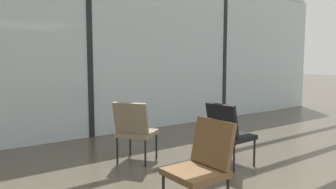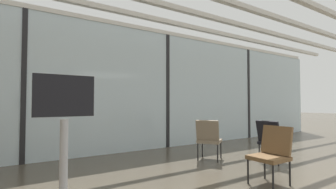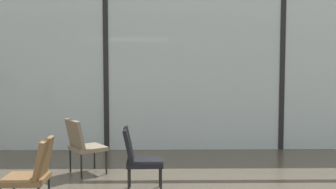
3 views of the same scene
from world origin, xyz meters
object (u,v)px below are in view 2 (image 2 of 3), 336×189
parked_airplane (100,80)px  lounge_chair_2 (272,139)px  lounge_chair_0 (272,151)px  info_sign (63,175)px  lounge_chair_1 (209,137)px

parked_airplane → lounge_chair_2: size_ratio=12.75×
parked_airplane → lounge_chair_0: bearing=-88.5°
lounge_chair_0 → info_sign: (-3.03, -0.27, 0.18)m
parked_airplane → info_sign: size_ratio=7.71×
lounge_chair_0 → lounge_chair_2: bearing=123.3°
parked_airplane → lounge_chair_1: 6.33m
parked_airplane → info_sign: 8.63m
lounge_chair_1 → info_sign: bearing=85.3°
lounge_chair_2 → info_sign: bearing=101.5°
parked_airplane → lounge_chair_1: size_ratio=12.75×
lounge_chair_2 → parked_airplane: bearing=8.7°
lounge_chair_1 → lounge_chair_2: (0.92, -0.89, 0.00)m
parked_airplane → lounge_chair_2: bearing=-79.0°
lounge_chair_1 → parked_airplane: bearing=-31.1°
parked_airplane → lounge_chair_0: size_ratio=12.75×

